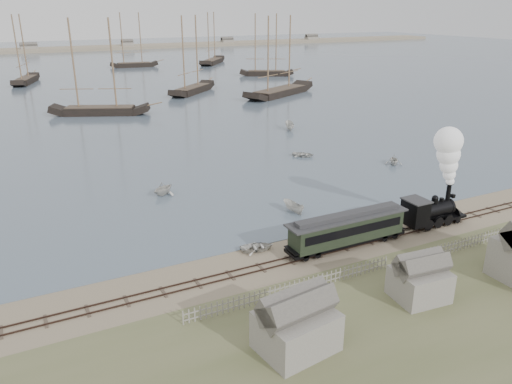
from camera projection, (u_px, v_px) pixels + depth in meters
name	position (u px, v px, depth m)	size (l,w,h in m)	color
ground	(315.00, 243.00, 49.21)	(600.00, 600.00, 0.00)	gray
harbor_water	(72.00, 67.00, 191.44)	(600.00, 336.00, 0.06)	#4D5C6E
rail_track	(326.00, 251.00, 47.52)	(120.00, 1.80, 0.16)	#34231C
picket_fence_west	(295.00, 294.00, 40.62)	(19.00, 0.10, 1.20)	slate
picket_fence_east	(466.00, 248.00, 48.21)	(15.00, 0.10, 1.20)	slate
shed_left	(296.00, 348.00, 34.12)	(5.00, 4.00, 4.10)	slate
shed_mid	(418.00, 298.00, 40.01)	(4.00, 3.50, 3.60)	slate
far_spit	(51.00, 51.00, 258.39)	(500.00, 20.00, 1.80)	tan
locomotive	(444.00, 183.00, 52.03)	(8.13, 3.04, 10.14)	black
passenger_coach	(347.00, 228.00, 47.82)	(12.80, 2.47, 3.11)	black
beached_dinghy	(257.00, 247.00, 47.72)	(3.28, 2.35, 0.68)	beige
rowboat_1	(163.00, 188.00, 61.48)	(3.27, 2.82, 1.72)	beige
rowboat_2	(293.00, 207.00, 56.31)	(3.16, 1.19, 1.22)	beige
rowboat_3	(303.00, 154.00, 77.31)	(3.39, 2.42, 0.70)	beige
rowboat_4	(394.00, 160.00, 73.25)	(2.87, 2.47, 1.51)	beige
rowboat_5	(290.00, 126.00, 93.89)	(3.91, 1.47, 1.51)	beige
schooner_2	(95.00, 67.00, 103.91)	(20.81, 4.80, 20.00)	black
schooner_3	(191.00, 55.00, 130.64)	(20.02, 4.62, 20.00)	black
schooner_4	(280.00, 56.00, 127.32)	(26.01, 6.00, 20.00)	black
schooner_5	(267.00, 45.00, 163.74)	(17.89, 4.13, 20.00)	black
schooner_7	(21.00, 49.00, 147.55)	(18.90, 4.36, 20.00)	black
schooner_8	(132.00, 40.00, 187.34)	(17.72, 4.09, 20.00)	black
schooner_9	(212.00, 38.00, 199.03)	(22.80, 5.26, 20.00)	black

